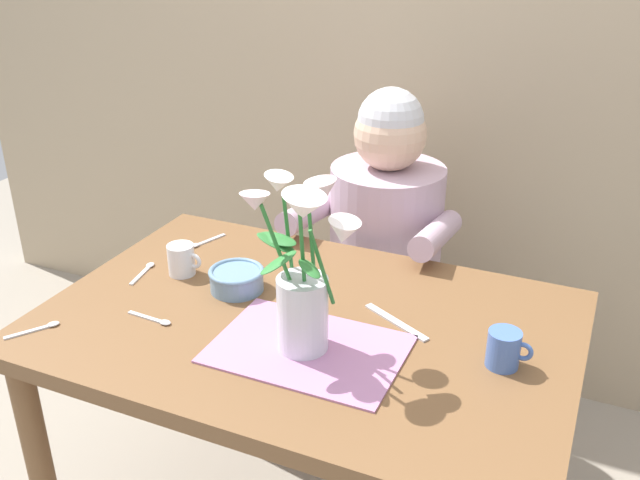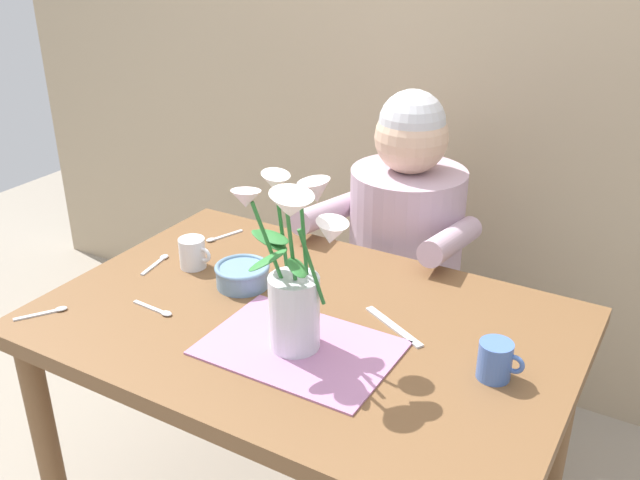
{
  "view_description": "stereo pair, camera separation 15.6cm",
  "coord_description": "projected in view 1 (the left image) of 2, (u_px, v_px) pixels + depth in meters",
  "views": [
    {
      "loc": [
        0.59,
        -1.24,
        1.59
      ],
      "look_at": [
        0.01,
        0.05,
        0.92
      ],
      "focal_mm": 39.66,
      "sensor_mm": 36.0,
      "label": 1
    },
    {
      "loc": [
        0.72,
        -1.17,
        1.59
      ],
      "look_at": [
        0.01,
        0.05,
        0.92
      ],
      "focal_mm": 39.66,
      "sensor_mm": 36.0,
      "label": 2
    }
  ],
  "objects": [
    {
      "name": "wood_panel_backdrop",
      "position": [
        443.0,
        24.0,
        2.25
      ],
      "size": [
        4.0,
        0.1,
        2.5
      ],
      "primitive_type": "cube",
      "color": "tan",
      "rests_on": "ground_plane"
    },
    {
      "name": "dining_table",
      "position": [
        306.0,
        355.0,
        1.65
      ],
      "size": [
        1.2,
        0.8,
        0.74
      ],
      "color": "brown",
      "rests_on": "ground_plane"
    },
    {
      "name": "seated_person",
      "position": [
        384.0,
        271.0,
        2.2
      ],
      "size": [
        0.45,
        0.47,
        1.14
      ],
      "rotation": [
        0.0,
        0.0,
        -0.05
      ],
      "color": "#4C4C56",
      "rests_on": "ground_plane"
    },
    {
      "name": "striped_placemat",
      "position": [
        308.0,
        349.0,
        1.49
      ],
      "size": [
        0.4,
        0.28,
        0.0
      ],
      "primitive_type": "cube",
      "color": "#B275A3",
      "rests_on": "dining_table"
    },
    {
      "name": "flower_vase",
      "position": [
        303.0,
        276.0,
        1.42
      ],
      "size": [
        0.26,
        0.21,
        0.38
      ],
      "color": "silver",
      "rests_on": "dining_table"
    },
    {
      "name": "ceramic_bowl",
      "position": [
        237.0,
        279.0,
        1.72
      ],
      "size": [
        0.14,
        0.14,
        0.06
      ],
      "color": "#6689A8",
      "rests_on": "dining_table"
    },
    {
      "name": "dinner_knife",
      "position": [
        396.0,
        322.0,
        1.59
      ],
      "size": [
        0.18,
        0.11,
        0.0
      ],
      "primitive_type": "cube",
      "rotation": [
        0.0,
        0.0,
        -0.49
      ],
      "color": "silver",
      "rests_on": "dining_table"
    },
    {
      "name": "coffee_cup",
      "position": [
        182.0,
        260.0,
        1.79
      ],
      "size": [
        0.09,
        0.07,
        0.08
      ],
      "color": "silver",
      "rests_on": "dining_table"
    },
    {
      "name": "tea_cup",
      "position": [
        504.0,
        350.0,
        1.42
      ],
      "size": [
        0.09,
        0.07,
        0.08
      ],
      "color": "#476BB7",
      "rests_on": "dining_table"
    },
    {
      "name": "spoon_0",
      "position": [
        41.0,
        328.0,
        1.57
      ],
      "size": [
        0.08,
        0.11,
        0.01
      ],
      "color": "silver",
      "rests_on": "dining_table"
    },
    {
      "name": "spoon_1",
      "position": [
        202.0,
        243.0,
        1.96
      ],
      "size": [
        0.05,
        0.12,
        0.01
      ],
      "color": "silver",
      "rests_on": "dining_table"
    },
    {
      "name": "spoon_2",
      "position": [
        156.0,
        320.0,
        1.6
      ],
      "size": [
        0.12,
        0.02,
        0.01
      ],
      "color": "silver",
      "rests_on": "dining_table"
    },
    {
      "name": "spoon_3",
      "position": [
        146.0,
        270.0,
        1.82
      ],
      "size": [
        0.03,
        0.12,
        0.01
      ],
      "color": "silver",
      "rests_on": "dining_table"
    }
  ]
}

